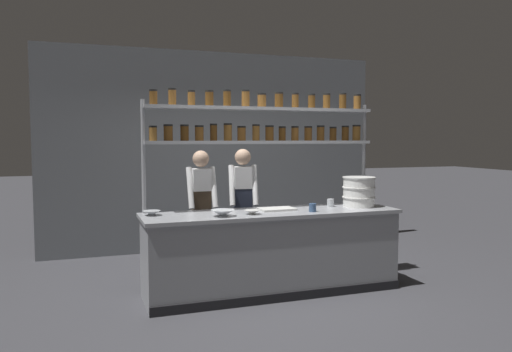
# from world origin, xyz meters

# --- Properties ---
(ground_plane) EXTENTS (40.00, 40.00, 0.00)m
(ground_plane) POSITION_xyz_m (0.00, 0.00, 0.00)
(ground_plane) COLOR #3D3D42
(back_wall) EXTENTS (5.29, 0.12, 3.06)m
(back_wall) POSITION_xyz_m (0.00, 2.46, 1.53)
(back_wall) COLOR gray
(back_wall) RESTS_ON ground_plane
(prep_counter) EXTENTS (2.89, 0.76, 0.92)m
(prep_counter) POSITION_xyz_m (0.00, -0.00, 0.46)
(prep_counter) COLOR gray
(prep_counter) RESTS_ON ground_plane
(spice_shelf_unit) EXTENTS (2.78, 0.28, 2.29)m
(spice_shelf_unit) POSITION_xyz_m (0.01, 0.33, 1.85)
(spice_shelf_unit) COLOR #999BA0
(spice_shelf_unit) RESTS_ON ground_plane
(chef_left) EXTENTS (0.36, 0.28, 1.58)m
(chef_left) POSITION_xyz_m (-0.63, 0.79, 0.90)
(chef_left) COLOR black
(chef_left) RESTS_ON ground_plane
(chef_center) EXTENTS (0.40, 0.32, 1.60)m
(chef_center) POSITION_xyz_m (-0.09, 0.80, 0.91)
(chef_center) COLOR black
(chef_center) RESTS_ON ground_plane
(container_stack) EXTENTS (0.39, 0.39, 0.35)m
(container_stack) POSITION_xyz_m (1.11, 0.01, 1.10)
(container_stack) COLOR white
(container_stack) RESTS_ON prep_counter
(cutting_board) EXTENTS (0.40, 0.26, 0.02)m
(cutting_board) POSITION_xyz_m (0.08, 0.06, 0.93)
(cutting_board) COLOR silver
(cutting_board) RESTS_ON prep_counter
(prep_bowl_near_left) EXTENTS (0.17, 0.17, 0.05)m
(prep_bowl_near_left) POSITION_xyz_m (-0.29, -0.14, 0.94)
(prep_bowl_near_left) COLOR silver
(prep_bowl_near_left) RESTS_ON prep_counter
(prep_bowl_center_front) EXTENTS (0.25, 0.25, 0.07)m
(prep_bowl_center_front) POSITION_xyz_m (-0.62, -0.17, 0.95)
(prep_bowl_center_front) COLOR silver
(prep_bowl_center_front) RESTS_ON prep_counter
(prep_bowl_center_back) EXTENTS (0.19, 0.19, 0.05)m
(prep_bowl_center_back) POSITION_xyz_m (-1.31, 0.13, 0.94)
(prep_bowl_center_back) COLOR #B2B7BC
(prep_bowl_center_back) RESTS_ON prep_counter
(serving_cup_front) EXTENTS (0.08, 0.08, 0.09)m
(serving_cup_front) POSITION_xyz_m (0.78, 0.10, 0.97)
(serving_cup_front) COLOR #B2B7BC
(serving_cup_front) RESTS_ON prep_counter
(serving_cup_by_board) EXTENTS (0.08, 0.08, 0.09)m
(serving_cup_by_board) POSITION_xyz_m (0.41, -0.19, 0.97)
(serving_cup_by_board) COLOR #334C70
(serving_cup_by_board) RESTS_ON prep_counter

